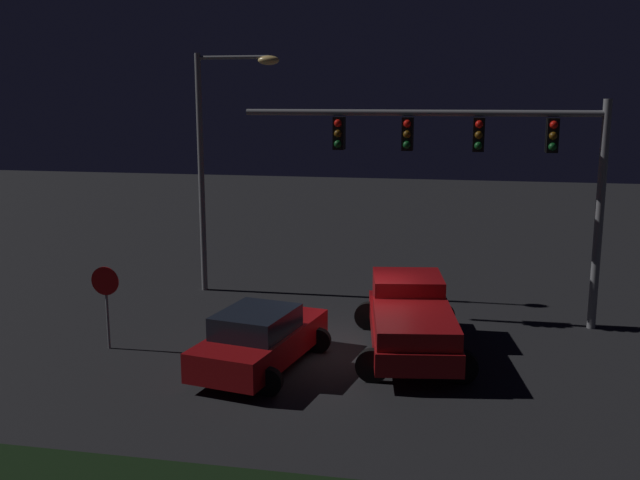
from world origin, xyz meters
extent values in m
plane|color=black|center=(0.00, 0.00, 0.00)|extent=(80.00, 80.00, 0.00)
cube|color=maroon|center=(1.30, -0.08, 0.68)|extent=(2.79, 5.64, 0.55)
cube|color=maroon|center=(1.12, 1.09, 1.38)|extent=(2.10, 2.16, 0.85)
cube|color=black|center=(1.12, 1.09, 1.50)|extent=(1.97, 1.77, 0.51)
cube|color=maroon|center=(1.46, -1.15, 1.18)|extent=(2.35, 3.28, 0.45)
cylinder|color=black|center=(-0.01, 1.68, 0.40)|extent=(0.80, 0.22, 0.80)
cylinder|color=black|center=(2.02, 1.99, 0.40)|extent=(0.80, 0.22, 0.80)
cylinder|color=black|center=(0.57, -2.16, 0.40)|extent=(0.80, 0.22, 0.80)
cylinder|color=black|center=(2.61, -1.85, 0.40)|extent=(0.80, 0.22, 0.80)
cube|color=maroon|center=(-2.23, -1.73, 0.61)|extent=(2.60, 4.66, 0.70)
cube|color=black|center=(-2.28, -1.98, 1.23)|extent=(1.95, 2.27, 0.55)
cylinder|color=black|center=(-2.86, -0.09, 0.32)|extent=(0.64, 0.22, 0.64)
cylinder|color=black|center=(-1.05, -0.44, 0.32)|extent=(0.64, 0.22, 0.64)
cylinder|color=black|center=(-3.42, -3.03, 0.32)|extent=(0.64, 0.22, 0.64)
cylinder|color=black|center=(-1.61, -3.37, 0.32)|extent=(0.64, 0.22, 0.64)
cylinder|color=slate|center=(6.28, 3.04, 3.25)|extent=(0.24, 0.24, 6.50)
cylinder|color=slate|center=(1.18, 3.04, 6.10)|extent=(10.20, 0.18, 0.18)
cube|color=black|center=(4.88, 3.04, 5.50)|extent=(0.32, 0.44, 0.95)
sphere|color=red|center=(4.88, 2.81, 5.80)|extent=(0.22, 0.22, 0.22)
sphere|color=#59380A|center=(4.88, 2.81, 5.50)|extent=(0.22, 0.22, 0.22)
sphere|color=#0C4719|center=(4.88, 2.81, 5.20)|extent=(0.22, 0.22, 0.22)
cube|color=black|center=(2.88, 3.04, 5.50)|extent=(0.32, 0.44, 0.95)
sphere|color=red|center=(2.88, 2.81, 5.80)|extent=(0.22, 0.22, 0.22)
sphere|color=#59380A|center=(2.88, 2.81, 5.50)|extent=(0.22, 0.22, 0.22)
sphere|color=#0C4719|center=(2.88, 2.81, 5.20)|extent=(0.22, 0.22, 0.22)
cube|color=black|center=(0.88, 3.04, 5.50)|extent=(0.32, 0.44, 0.95)
sphere|color=red|center=(0.88, 2.81, 5.80)|extent=(0.22, 0.22, 0.22)
sphere|color=#59380A|center=(0.88, 2.81, 5.50)|extent=(0.22, 0.22, 0.22)
sphere|color=#0C4719|center=(0.88, 2.81, 5.20)|extent=(0.22, 0.22, 0.22)
cube|color=black|center=(-1.12, 3.04, 5.50)|extent=(0.32, 0.44, 0.95)
sphere|color=red|center=(-1.12, 2.81, 5.80)|extent=(0.22, 0.22, 0.22)
sphere|color=#59380A|center=(-1.12, 2.81, 5.50)|extent=(0.22, 0.22, 0.22)
sphere|color=#0C4719|center=(-1.12, 2.81, 5.20)|extent=(0.22, 0.22, 0.22)
cylinder|color=slate|center=(-6.11, 4.91, 3.97)|extent=(0.20, 0.20, 7.93)
cylinder|color=slate|center=(-4.92, 4.91, 7.78)|extent=(2.39, 0.12, 0.12)
ellipsoid|color=#F9CC72|center=(-3.73, 4.91, 7.68)|extent=(0.70, 0.44, 0.30)
cylinder|color=slate|center=(-6.56, -1.22, 1.10)|extent=(0.07, 0.07, 2.20)
cylinder|color=#B20C0F|center=(-6.56, -1.25, 1.85)|extent=(0.76, 0.03, 0.76)
camera|label=1|loc=(2.45, -18.19, 6.61)|focal=40.89mm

